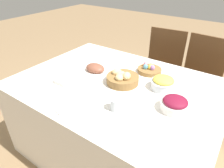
{
  "coord_description": "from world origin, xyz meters",
  "views": [
    {
      "loc": [
        0.76,
        -1.15,
        1.58
      ],
      "look_at": [
        0.01,
        -0.09,
        0.8
      ],
      "focal_mm": 32.0,
      "sensor_mm": 36.0,
      "label": 1
    }
  ],
  "objects_px": {
    "beet_salad_bowl": "(175,104)",
    "knife": "(91,114)",
    "ham_platter": "(95,69)",
    "chair_far_center": "(161,68)",
    "spoon": "(94,116)",
    "drinking_cup": "(116,104)",
    "dinner_plate": "(74,105)",
    "fork": "(59,98)",
    "butter_dish": "(61,82)",
    "pineapple_bowl": "(163,83)",
    "bread_basket": "(122,78)",
    "egg_basket": "(149,69)",
    "chair_far_right": "(198,78)"
  },
  "relations": [
    {
      "from": "bread_basket",
      "to": "pineapple_bowl",
      "type": "distance_m",
      "value": 0.32
    },
    {
      "from": "knife",
      "to": "drinking_cup",
      "type": "bearing_deg",
      "value": 56.41
    },
    {
      "from": "bread_basket",
      "to": "drinking_cup",
      "type": "distance_m",
      "value": 0.35
    },
    {
      "from": "drinking_cup",
      "to": "butter_dish",
      "type": "bearing_deg",
      "value": 177.22
    },
    {
      "from": "bread_basket",
      "to": "spoon",
      "type": "height_order",
      "value": "bread_basket"
    },
    {
      "from": "chair_far_right",
      "to": "knife",
      "type": "relative_size",
      "value": 5.88
    },
    {
      "from": "chair_far_center",
      "to": "fork",
      "type": "bearing_deg",
      "value": -103.82
    },
    {
      "from": "ham_platter",
      "to": "pineapple_bowl",
      "type": "relative_size",
      "value": 1.47
    },
    {
      "from": "beet_salad_bowl",
      "to": "dinner_plate",
      "type": "bearing_deg",
      "value": -148.03
    },
    {
      "from": "egg_basket",
      "to": "ham_platter",
      "type": "relative_size",
      "value": 0.76
    },
    {
      "from": "beet_salad_bowl",
      "to": "drinking_cup",
      "type": "bearing_deg",
      "value": -145.14
    },
    {
      "from": "ham_platter",
      "to": "beet_salad_bowl",
      "type": "height_order",
      "value": "beet_salad_bowl"
    },
    {
      "from": "chair_far_right",
      "to": "butter_dish",
      "type": "bearing_deg",
      "value": -117.39
    },
    {
      "from": "ham_platter",
      "to": "drinking_cup",
      "type": "xyz_separation_m",
      "value": [
        0.45,
        -0.34,
        0.01
      ]
    },
    {
      "from": "ham_platter",
      "to": "knife",
      "type": "xyz_separation_m",
      "value": [
        0.35,
        -0.47,
        -0.02
      ]
    },
    {
      "from": "pineapple_bowl",
      "to": "dinner_plate",
      "type": "height_order",
      "value": "pineapple_bowl"
    },
    {
      "from": "spoon",
      "to": "butter_dish",
      "type": "relative_size",
      "value": 1.28
    },
    {
      "from": "chair_far_center",
      "to": "knife",
      "type": "distance_m",
      "value": 1.39
    },
    {
      "from": "ham_platter",
      "to": "fork",
      "type": "distance_m",
      "value": 0.48
    },
    {
      "from": "bread_basket",
      "to": "knife",
      "type": "xyz_separation_m",
      "value": [
        0.05,
        -0.45,
        -0.04
      ]
    },
    {
      "from": "chair_far_right",
      "to": "chair_far_center",
      "type": "distance_m",
      "value": 0.43
    },
    {
      "from": "butter_dish",
      "to": "chair_far_right",
      "type": "bearing_deg",
      "value": 56.61
    },
    {
      "from": "chair_far_center",
      "to": "spoon",
      "type": "bearing_deg",
      "value": -90.23
    },
    {
      "from": "chair_far_center",
      "to": "beet_salad_bowl",
      "type": "xyz_separation_m",
      "value": [
        0.49,
        -1.01,
        0.29
      ]
    },
    {
      "from": "chair_far_right",
      "to": "spoon",
      "type": "distance_m",
      "value": 1.43
    },
    {
      "from": "beet_salad_bowl",
      "to": "pineapple_bowl",
      "type": "distance_m",
      "value": 0.26
    },
    {
      "from": "chair_far_center",
      "to": "dinner_plate",
      "type": "height_order",
      "value": "chair_far_center"
    },
    {
      "from": "bread_basket",
      "to": "fork",
      "type": "distance_m",
      "value": 0.51
    },
    {
      "from": "ham_platter",
      "to": "fork",
      "type": "height_order",
      "value": "ham_platter"
    },
    {
      "from": "egg_basket",
      "to": "fork",
      "type": "bearing_deg",
      "value": -114.75
    },
    {
      "from": "fork",
      "to": "chair_far_right",
      "type": "bearing_deg",
      "value": 68.63
    },
    {
      "from": "bread_basket",
      "to": "fork",
      "type": "xyz_separation_m",
      "value": [
        -0.25,
        -0.45,
        -0.04
      ]
    },
    {
      "from": "bread_basket",
      "to": "spoon",
      "type": "relative_size",
      "value": 1.6
    },
    {
      "from": "ham_platter",
      "to": "spoon",
      "type": "height_order",
      "value": "ham_platter"
    },
    {
      "from": "pineapple_bowl",
      "to": "fork",
      "type": "relative_size",
      "value": 1.16
    },
    {
      "from": "knife",
      "to": "butter_dish",
      "type": "height_order",
      "value": "butter_dish"
    },
    {
      "from": "fork",
      "to": "ham_platter",
      "type": "bearing_deg",
      "value": 100.3
    },
    {
      "from": "egg_basket",
      "to": "knife",
      "type": "bearing_deg",
      "value": -93.57
    },
    {
      "from": "pineapple_bowl",
      "to": "drinking_cup",
      "type": "bearing_deg",
      "value": -109.37
    },
    {
      "from": "ham_platter",
      "to": "drinking_cup",
      "type": "height_order",
      "value": "drinking_cup"
    },
    {
      "from": "chair_far_center",
      "to": "dinner_plate",
      "type": "bearing_deg",
      "value": -97.69
    },
    {
      "from": "dinner_plate",
      "to": "bread_basket",
      "type": "bearing_deg",
      "value": 77.05
    },
    {
      "from": "spoon",
      "to": "ham_platter",
      "type": "bearing_deg",
      "value": 124.48
    },
    {
      "from": "chair_far_center",
      "to": "dinner_plate",
      "type": "distance_m",
      "value": 1.39
    },
    {
      "from": "beet_salad_bowl",
      "to": "pineapple_bowl",
      "type": "height_order",
      "value": "pineapple_bowl"
    },
    {
      "from": "fork",
      "to": "butter_dish",
      "type": "height_order",
      "value": "butter_dish"
    },
    {
      "from": "knife",
      "to": "dinner_plate",
      "type": "bearing_deg",
      "value": -175.92
    },
    {
      "from": "chair_far_center",
      "to": "knife",
      "type": "bearing_deg",
      "value": -91.48
    },
    {
      "from": "bread_basket",
      "to": "chair_far_center",
      "type": "bearing_deg",
      "value": 91.81
    },
    {
      "from": "beet_salad_bowl",
      "to": "knife",
      "type": "xyz_separation_m",
      "value": [
        -0.42,
        -0.35,
        -0.04
      ]
    }
  ]
}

